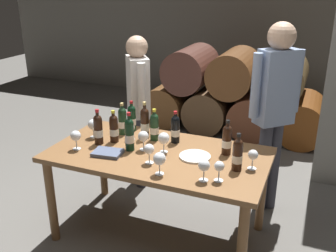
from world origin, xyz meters
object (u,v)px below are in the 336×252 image
object	(u,v)px
wine_bottle_3	(175,129)
wine_bottle_9	(145,123)
wine_glass_6	(164,139)
taster_seated_left	(138,100)
wine_glass_1	(159,159)
wine_glass_9	(93,125)
dining_table	(158,163)
wine_glass_7	(204,166)
wine_glass_2	(76,136)
wine_glass_8	(143,137)
wine_glass_0	(149,150)
wine_bottle_6	(98,129)
wine_glass_4	(219,167)
wine_bottle_5	(154,126)
wine_bottle_0	(227,139)
serving_plate	(195,156)
wine_bottle_8	(122,121)
wine_glass_5	(131,128)
wine_bottle_4	(129,134)
wine_bottle_7	(114,128)
tasting_notebook	(108,153)
wine_glass_3	(253,155)
wine_bottle_2	(237,154)
wine_bottle_1	(132,118)

from	to	relation	value
wine_bottle_3	wine_bottle_9	world-z (taller)	wine_bottle_9
wine_glass_6	taster_seated_left	bearing A→B (deg)	128.99
wine_glass_1	wine_glass_9	xyz separation A→B (m)	(-0.79, 0.39, -0.00)
wine_bottle_3	wine_glass_6	distance (m)	0.22
wine_bottle_3	wine_bottle_9	bearing A→B (deg)	-177.70
dining_table	wine_glass_7	bearing A→B (deg)	-32.47
wine_glass_2	wine_glass_8	distance (m)	0.53
wine_glass_0	wine_glass_7	world-z (taller)	wine_glass_7
wine_bottle_6	wine_glass_1	distance (m)	0.73
wine_glass_4	wine_glass_6	world-z (taller)	wine_glass_6
wine_bottle_5	wine_glass_1	xyz separation A→B (m)	(0.28, -0.54, -0.01)
wine_glass_6	wine_glass_8	size ratio (longest dim) A/B	1.03
wine_bottle_0	wine_glass_7	distance (m)	0.47
wine_glass_8	wine_glass_7	bearing A→B (deg)	-26.54
serving_plate	wine_bottle_8	bearing A→B (deg)	164.12
wine_bottle_8	wine_glass_8	size ratio (longest dim) A/B	1.78
wine_glass_5	wine_glass_7	xyz separation A→B (m)	(0.78, -0.44, 0.01)
wine_bottle_4	serving_plate	xyz separation A→B (m)	(0.52, 0.07, -0.13)
wine_bottle_5	wine_bottle_4	bearing A→B (deg)	-110.02
wine_bottle_5	wine_glass_4	distance (m)	0.84
wine_glass_1	wine_glass_2	xyz separation A→B (m)	(-0.78, 0.13, -0.00)
wine_glass_9	wine_glass_5	bearing A→B (deg)	13.03
wine_glass_4	wine_glass_5	xyz separation A→B (m)	(-0.87, 0.40, -0.00)
wine_glass_5	taster_seated_left	size ratio (longest dim) A/B	0.09
wine_bottle_7	tasting_notebook	bearing A→B (deg)	-72.08
wine_bottle_8	wine_glass_2	distance (m)	0.46
wine_bottle_7	wine_glass_1	xyz separation A→B (m)	(0.58, -0.38, -0.00)
wine_glass_3	wine_glass_8	world-z (taller)	wine_glass_8
taster_seated_left	wine_bottle_2	bearing A→B (deg)	-33.80
wine_glass_9	wine_glass_2	bearing A→B (deg)	-88.04
wine_bottle_5	wine_glass_8	xyz separation A→B (m)	(0.00, -0.22, -0.01)
wine_bottle_9	wine_glass_0	bearing A→B (deg)	-60.77
wine_bottle_8	taster_seated_left	world-z (taller)	taster_seated_left
dining_table	wine_glass_7	xyz separation A→B (m)	(0.46, -0.29, 0.20)
wine_bottle_5	wine_glass_2	size ratio (longest dim) A/B	1.74
wine_bottle_9	wine_glass_6	size ratio (longest dim) A/B	1.94
wine_glass_9	tasting_notebook	bearing A→B (deg)	-41.47
wine_glass_9	tasting_notebook	distance (m)	0.40
wine_glass_2	wine_glass_5	world-z (taller)	wine_glass_2
wine_bottle_4	wine_bottle_5	distance (m)	0.28
wine_glass_0	wine_glass_2	bearing A→B (deg)	179.61
wine_bottle_1	wine_glass_0	distance (m)	0.67
wine_glass_1	tasting_notebook	distance (m)	0.53
wine_glass_3	wine_glass_6	bearing A→B (deg)	178.63
wine_bottle_0	wine_glass_7	world-z (taller)	wine_bottle_0
wine_bottle_0	wine_glass_6	size ratio (longest dim) A/B	1.70
wine_bottle_5	wine_glass_3	xyz separation A→B (m)	(0.86, -0.22, -0.01)
wine_glass_3	wine_glass_6	xyz separation A→B (m)	(-0.69, 0.02, 0.01)
wine_bottle_6	wine_glass_7	size ratio (longest dim) A/B	1.92
wine_bottle_8	wine_glass_6	size ratio (longest dim) A/B	1.72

